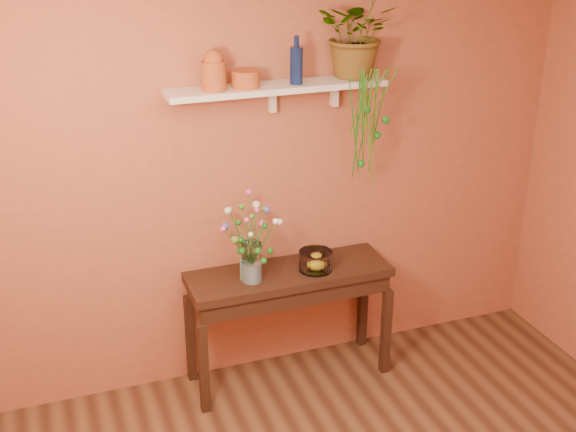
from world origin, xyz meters
name	(u,v)px	position (x,y,z in m)	size (l,w,h in m)	color
room	(425,340)	(0.00, 0.00, 1.35)	(4.04, 4.04, 2.70)	brown
sideboard	(289,286)	(0.09, 1.77, 0.66)	(1.28, 0.41, 0.78)	#361F16
wall_shelf	(279,88)	(0.06, 1.87, 1.92)	(1.30, 0.24, 0.19)	white
terracotta_jug	(214,71)	(-0.33, 1.84, 2.05)	(0.16, 0.16, 0.23)	#BE5D26
terracotta_pot	(246,79)	(-0.14, 1.85, 1.99)	(0.16, 0.16, 0.10)	#BE5D26
blue_bottle	(296,65)	(0.16, 1.84, 2.05)	(0.10, 0.10, 0.28)	#0C1A46
spider_plant	(359,32)	(0.57, 1.89, 2.20)	(0.47, 0.41, 0.52)	#1A761C
plant_fronds	(369,123)	(0.59, 1.74, 1.69)	(0.36, 0.34, 0.75)	#1A761C
glass_vase	(252,265)	(-0.17, 1.72, 0.89)	(0.12, 0.12, 0.25)	white
bouquet	(250,228)	(-0.18, 1.72, 1.14)	(0.40, 0.38, 0.43)	#386B28
glass_bowl	(315,261)	(0.25, 1.73, 0.84)	(0.21, 0.21, 0.13)	white
lemon	(316,263)	(0.26, 1.74, 0.82)	(0.07, 0.07, 0.07)	yellow
carton	(246,269)	(-0.20, 1.76, 0.84)	(0.07, 0.05, 0.13)	teal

